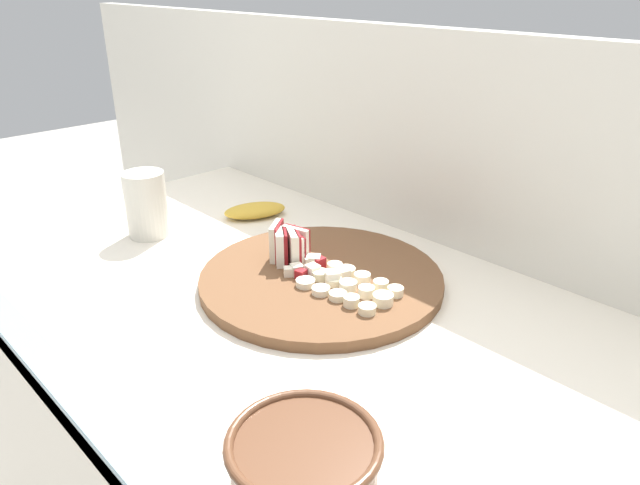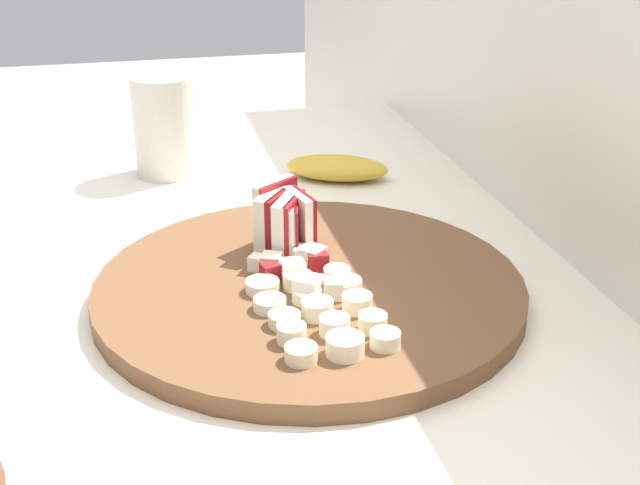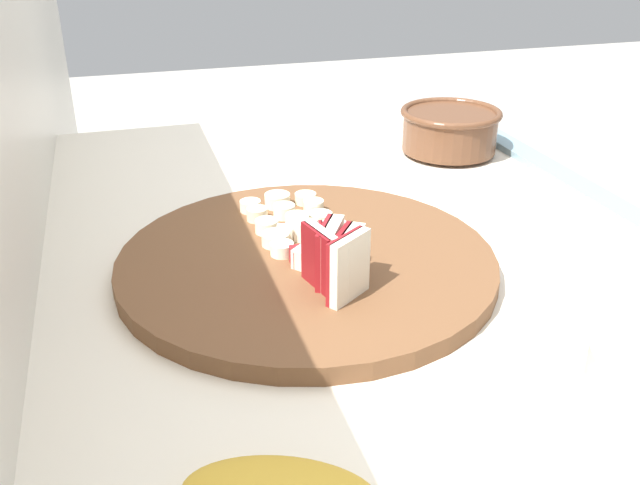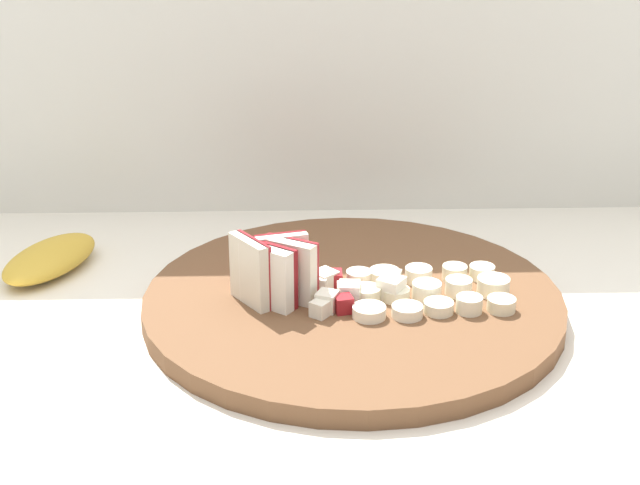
# 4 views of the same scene
# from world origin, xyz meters

# --- Properties ---
(tile_backsplash) EXTENTS (2.40, 0.04, 1.25)m
(tile_backsplash) POSITION_xyz_m (0.00, 0.36, 0.62)
(tile_backsplash) COLOR silver
(tile_backsplash) RESTS_ON ground
(cutting_board) EXTENTS (0.38, 0.38, 0.02)m
(cutting_board) POSITION_xyz_m (0.03, 0.08, 0.88)
(cutting_board) COLOR brown
(cutting_board) RESTS_ON tiled_countertop
(apple_wedge_fan) EXTENTS (0.08, 0.06, 0.06)m
(apple_wedge_fan) POSITION_xyz_m (-0.04, 0.07, 0.92)
(apple_wedge_fan) COLOR maroon
(apple_wedge_fan) RESTS_ON cutting_board
(apple_dice_pile) EXTENTS (0.10, 0.08, 0.02)m
(apple_dice_pile) POSITION_xyz_m (0.02, 0.07, 0.90)
(apple_dice_pile) COLOR #EFE5CC
(apple_dice_pile) RESTS_ON cutting_board
(banana_slice_rows) EXTENTS (0.15, 0.10, 0.02)m
(banana_slice_rows) POSITION_xyz_m (0.10, 0.07, 0.90)
(banana_slice_rows) COLOR white
(banana_slice_rows) RESTS_ON cutting_board
(banana_peel) EXTENTS (0.11, 0.14, 0.03)m
(banana_peel) POSITION_xyz_m (-0.27, 0.18, 0.89)
(banana_peel) COLOR gold
(banana_peel) RESTS_ON tiled_countertop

